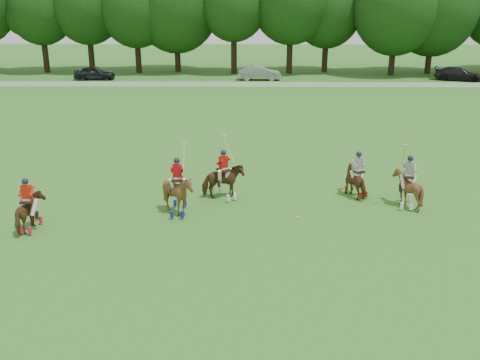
{
  "coord_description": "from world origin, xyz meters",
  "views": [
    {
      "loc": [
        1.61,
        -17.2,
        8.75
      ],
      "look_at": [
        1.31,
        4.2,
        1.4
      ],
      "focal_mm": 40.0,
      "sensor_mm": 36.0,
      "label": 1
    }
  ],
  "objects_px": {
    "car_mid": "(260,73)",
    "car_right": "(458,74)",
    "polo_stripe_a": "(357,181)",
    "polo_red_c": "(178,193)",
    "polo_ball": "(298,217)",
    "polo_red_a": "(29,212)",
    "polo_red_b": "(224,181)",
    "car_left": "(95,73)",
    "polo_stripe_b": "(407,188)"
  },
  "relations": [
    {
      "from": "polo_stripe_b",
      "to": "polo_ball",
      "type": "distance_m",
      "value": 5.14
    },
    {
      "from": "car_mid",
      "to": "polo_ball",
      "type": "bearing_deg",
      "value": -178.22
    },
    {
      "from": "car_mid",
      "to": "car_right",
      "type": "height_order",
      "value": "car_mid"
    },
    {
      "from": "polo_red_b",
      "to": "polo_ball",
      "type": "height_order",
      "value": "polo_red_b"
    },
    {
      "from": "polo_red_b",
      "to": "polo_stripe_b",
      "type": "bearing_deg",
      "value": -6.15
    },
    {
      "from": "polo_red_b",
      "to": "polo_stripe_a",
      "type": "relative_size",
      "value": 1.32
    },
    {
      "from": "car_right",
      "to": "car_left",
      "type": "bearing_deg",
      "value": 110.24
    },
    {
      "from": "polo_red_a",
      "to": "polo_stripe_a",
      "type": "bearing_deg",
      "value": 16.4
    },
    {
      "from": "polo_red_b",
      "to": "car_mid",
      "type": "bearing_deg",
      "value": 86.27
    },
    {
      "from": "car_right",
      "to": "polo_red_c",
      "type": "distance_m",
      "value": 46.66
    },
    {
      "from": "polo_stripe_a",
      "to": "polo_red_c",
      "type": "bearing_deg",
      "value": -164.44
    },
    {
      "from": "car_left",
      "to": "polo_stripe_b",
      "type": "distance_m",
      "value": 44.67
    },
    {
      "from": "polo_stripe_a",
      "to": "polo_ball",
      "type": "distance_m",
      "value": 4.02
    },
    {
      "from": "polo_red_c",
      "to": "polo_stripe_a",
      "type": "relative_size",
      "value": 1.41
    },
    {
      "from": "polo_ball",
      "to": "polo_red_a",
      "type": "bearing_deg",
      "value": -172.96
    },
    {
      "from": "polo_red_a",
      "to": "polo_ball",
      "type": "distance_m",
      "value": 10.78
    },
    {
      "from": "car_left",
      "to": "polo_stripe_b",
      "type": "xyz_separation_m",
      "value": [
        24.02,
        -37.66,
        0.08
      ]
    },
    {
      "from": "car_left",
      "to": "polo_red_c",
      "type": "relative_size",
      "value": 1.47
    },
    {
      "from": "car_right",
      "to": "polo_stripe_a",
      "type": "bearing_deg",
      "value": 173.73
    },
    {
      "from": "polo_red_c",
      "to": "polo_stripe_b",
      "type": "bearing_deg",
      "value": 5.74
    },
    {
      "from": "car_left",
      "to": "car_mid",
      "type": "height_order",
      "value": "car_mid"
    },
    {
      "from": "polo_red_a",
      "to": "polo_ball",
      "type": "xyz_separation_m",
      "value": [
        10.68,
        1.32,
        -0.72
      ]
    },
    {
      "from": "car_right",
      "to": "polo_stripe_b",
      "type": "xyz_separation_m",
      "value": [
        -16.22,
        -37.66,
        0.1
      ]
    },
    {
      "from": "polo_red_c",
      "to": "polo_red_a",
      "type": "bearing_deg",
      "value": -162.42
    },
    {
      "from": "polo_red_c",
      "to": "polo_stripe_a",
      "type": "height_order",
      "value": "polo_red_c"
    },
    {
      "from": "polo_red_a",
      "to": "car_left",
      "type": "bearing_deg",
      "value": 101.84
    },
    {
      "from": "polo_red_b",
      "to": "car_right",
      "type": "bearing_deg",
      "value": 56.56
    },
    {
      "from": "polo_red_b",
      "to": "polo_red_c",
      "type": "height_order",
      "value": "polo_red_c"
    },
    {
      "from": "polo_red_c",
      "to": "polo_stripe_b",
      "type": "distance_m",
      "value": 9.97
    },
    {
      "from": "polo_ball",
      "to": "polo_stripe_b",
      "type": "bearing_deg",
      "value": 16.72
    },
    {
      "from": "polo_red_b",
      "to": "polo_red_a",
      "type": "bearing_deg",
      "value": -153.97
    },
    {
      "from": "car_left",
      "to": "car_right",
      "type": "relative_size",
      "value": 0.88
    },
    {
      "from": "polo_stripe_a",
      "to": "car_right",
      "type": "bearing_deg",
      "value": 63.49
    },
    {
      "from": "polo_red_a",
      "to": "polo_red_b",
      "type": "relative_size",
      "value": 0.76
    },
    {
      "from": "car_right",
      "to": "polo_red_c",
      "type": "height_order",
      "value": "polo_red_c"
    },
    {
      "from": "polo_red_c",
      "to": "polo_stripe_b",
      "type": "relative_size",
      "value": 1.05
    },
    {
      "from": "car_mid",
      "to": "polo_stripe_a",
      "type": "relative_size",
      "value": 2.18
    },
    {
      "from": "polo_red_c",
      "to": "polo_ball",
      "type": "xyz_separation_m",
      "value": [
        5.05,
        -0.46,
        -0.86
      ]
    },
    {
      "from": "polo_red_c",
      "to": "polo_stripe_a",
      "type": "distance_m",
      "value": 8.27
    },
    {
      "from": "polo_red_a",
      "to": "polo_red_c",
      "type": "distance_m",
      "value": 5.9
    },
    {
      "from": "car_mid",
      "to": "polo_red_c",
      "type": "xyz_separation_m",
      "value": [
        -4.24,
        -38.66,
        0.14
      ]
    },
    {
      "from": "car_left",
      "to": "polo_red_b",
      "type": "distance_m",
      "value": 40.1
    },
    {
      "from": "car_right",
      "to": "polo_stripe_a",
      "type": "distance_m",
      "value": 40.72
    },
    {
      "from": "polo_stripe_a",
      "to": "polo_stripe_b",
      "type": "distance_m",
      "value": 2.3
    },
    {
      "from": "polo_red_a",
      "to": "polo_red_c",
      "type": "relative_size",
      "value": 0.72
    },
    {
      "from": "polo_red_a",
      "to": "car_mid",
      "type": "bearing_deg",
      "value": 76.29
    },
    {
      "from": "car_right",
      "to": "polo_ball",
      "type": "xyz_separation_m",
      "value": [
        -21.08,
        -39.12,
        -0.69
      ]
    },
    {
      "from": "car_right",
      "to": "polo_red_a",
      "type": "height_order",
      "value": "polo_red_a"
    },
    {
      "from": "polo_red_b",
      "to": "polo_red_c",
      "type": "distance_m",
      "value": 2.62
    },
    {
      "from": "car_left",
      "to": "polo_ball",
      "type": "relative_size",
      "value": 49.29
    }
  ]
}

